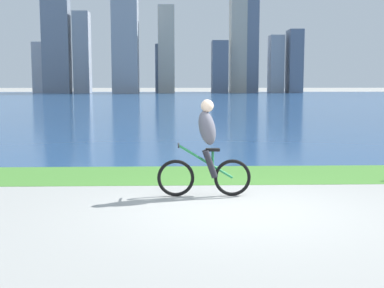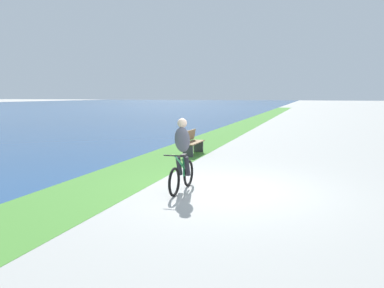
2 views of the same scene
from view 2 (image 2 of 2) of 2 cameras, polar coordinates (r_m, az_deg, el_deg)
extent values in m
plane|color=#9E9E99|center=(9.06, 5.06, -6.86)|extent=(300.00, 300.00, 0.00)
cube|color=#478433|center=(10.13, -11.86, -5.45)|extent=(120.00, 2.25, 0.01)
torus|color=black|center=(8.42, -2.66, -5.67)|extent=(0.65, 0.06, 0.65)
torus|color=black|center=(9.33, -0.54, -4.37)|extent=(0.65, 0.06, 0.65)
cylinder|color=#268C4C|center=(8.84, -1.50, -3.14)|extent=(0.96, 0.04, 0.61)
cylinder|color=#268C4C|center=(8.97, -1.24, -3.32)|extent=(0.04, 0.04, 0.47)
cube|color=black|center=(8.92, -1.24, -1.70)|extent=(0.24, 0.10, 0.05)
cylinder|color=black|center=(8.36, -2.57, -1.76)|extent=(0.03, 0.52, 0.03)
ellipsoid|color=#595966|center=(8.78, -1.46, 0.66)|extent=(0.40, 0.36, 0.65)
sphere|color=beige|center=(8.74, -1.47, 3.13)|extent=(0.22, 0.22, 0.22)
cylinder|color=#26262D|center=(8.88, -0.73, -3.30)|extent=(0.27, 0.11, 0.49)
cylinder|color=#26262D|center=(8.95, -1.95, -3.23)|extent=(0.27, 0.11, 0.49)
cube|color=olive|center=(14.28, 0.21, 0.23)|extent=(1.50, 0.45, 0.04)
cube|color=olive|center=(14.31, -0.53, 1.25)|extent=(1.50, 0.11, 0.40)
cube|color=#38383D|center=(14.92, 0.97, -0.33)|extent=(0.08, 0.37, 0.45)
cube|color=#38383D|center=(13.70, -0.61, -1.03)|extent=(0.08, 0.37, 0.45)
camera|label=1|loc=(9.73, 55.76, 2.83)|focal=48.35mm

